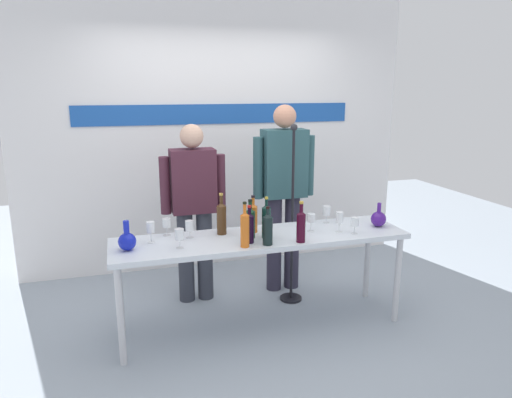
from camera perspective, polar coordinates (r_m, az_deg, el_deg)
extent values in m
plane|color=#96A2AD|center=(3.95, 0.65, -15.18)|extent=(10.00, 10.00, 0.00)
cube|color=white|center=(4.97, -4.68, 8.87)|extent=(4.11, 0.10, 3.00)
cube|color=#1D51A7|center=(4.91, -4.57, 10.31)|extent=(2.88, 0.01, 0.20)
cube|color=silver|center=(3.66, 0.68, -4.83)|extent=(2.30, 0.58, 0.04)
cylinder|color=silver|center=(3.43, -16.22, -13.64)|extent=(0.05, 0.05, 0.73)
cylinder|color=silver|center=(4.04, 16.87, -9.42)|extent=(0.05, 0.05, 0.73)
cylinder|color=silver|center=(3.87, -16.35, -10.45)|extent=(0.05, 0.05, 0.73)
cylinder|color=silver|center=(4.42, 13.43, -7.20)|extent=(0.05, 0.05, 0.73)
sphere|color=#1320B6|center=(3.44, -15.46, -5.04)|extent=(0.13, 0.13, 0.13)
cylinder|color=#1320B6|center=(3.41, -15.56, -3.38)|extent=(0.04, 0.04, 0.10)
sphere|color=#441A82|center=(4.01, 14.73, -2.38)|extent=(0.13, 0.13, 0.13)
cylinder|color=#441A82|center=(3.98, 14.81, -1.05)|extent=(0.03, 0.03, 0.08)
cylinder|color=#31343F|center=(4.26, -8.56, -7.00)|extent=(0.14, 0.14, 0.83)
cylinder|color=#31343F|center=(4.29, -6.26, -6.80)|extent=(0.14, 0.14, 0.83)
cube|color=#482231|center=(4.09, -7.70, 2.22)|extent=(0.38, 0.22, 0.55)
cylinder|color=#482231|center=(4.06, -11.05, 1.62)|extent=(0.09, 0.09, 0.50)
cylinder|color=#482231|center=(4.14, -4.38, 2.05)|extent=(0.09, 0.09, 0.50)
sphere|color=#D5A78D|center=(4.03, -7.87, 7.63)|extent=(0.20, 0.20, 0.20)
cylinder|color=#2C283A|center=(4.43, 2.22, -5.49)|extent=(0.14, 0.14, 0.91)
cylinder|color=#2C283A|center=(4.49, 4.39, -5.26)|extent=(0.14, 0.14, 0.91)
cube|color=#2C5157|center=(4.28, 3.45, 4.37)|extent=(0.40, 0.22, 0.62)
cylinder|color=#2C5157|center=(4.20, 0.25, 3.80)|extent=(0.09, 0.09, 0.56)
cylinder|color=#2C5157|center=(4.37, 6.52, 4.10)|extent=(0.09, 0.09, 0.56)
sphere|color=tan|center=(4.23, 3.54, 10.05)|extent=(0.21, 0.21, 0.21)
cylinder|color=#CA631B|center=(3.71, -0.36, -2.52)|extent=(0.07, 0.07, 0.21)
cone|color=#CA631B|center=(3.68, -0.37, -0.77)|extent=(0.07, 0.07, 0.03)
cylinder|color=#CA631B|center=(3.68, -0.37, -0.39)|extent=(0.03, 0.03, 0.07)
cylinder|color=black|center=(3.67, -0.37, 0.30)|extent=(0.03, 0.03, 0.02)
cylinder|color=black|center=(3.42, 1.44, -3.92)|extent=(0.07, 0.07, 0.21)
cone|color=black|center=(3.39, 1.45, -2.03)|extent=(0.07, 0.07, 0.03)
cylinder|color=black|center=(3.38, 1.45, -1.72)|extent=(0.02, 0.02, 0.06)
cylinder|color=black|center=(3.37, 1.45, -1.07)|extent=(0.03, 0.03, 0.02)
cylinder|color=black|center=(3.57, 1.27, -2.94)|extent=(0.07, 0.07, 0.24)
cone|color=black|center=(3.54, 1.28, -0.91)|extent=(0.07, 0.07, 0.03)
cylinder|color=black|center=(3.53, 1.28, -0.55)|extent=(0.02, 0.02, 0.07)
cylinder|color=gold|center=(3.52, 1.28, 0.13)|extent=(0.03, 0.03, 0.02)
cylinder|color=#462C15|center=(3.67, -4.23, -2.59)|extent=(0.08, 0.08, 0.23)
cone|color=#462C15|center=(3.64, -4.26, -0.67)|extent=(0.08, 0.08, 0.03)
cylinder|color=#462C15|center=(3.63, -4.27, -0.21)|extent=(0.03, 0.03, 0.09)
cylinder|color=gold|center=(3.62, -4.28, 0.57)|extent=(0.03, 0.03, 0.02)
cylinder|color=black|center=(3.46, -0.81, -3.74)|extent=(0.07, 0.07, 0.21)
cone|color=black|center=(3.43, -0.81, -1.91)|extent=(0.07, 0.07, 0.03)
cylinder|color=black|center=(3.43, -0.81, -1.57)|extent=(0.03, 0.03, 0.07)
cylinder|color=#A81514|center=(3.42, -0.82, -0.91)|extent=(0.03, 0.03, 0.02)
cylinder|color=orange|center=(3.37, -1.37, -3.96)|extent=(0.06, 0.06, 0.24)
cone|color=orange|center=(3.33, -1.38, -1.82)|extent=(0.06, 0.06, 0.03)
cylinder|color=orange|center=(3.33, -1.38, -1.32)|extent=(0.02, 0.02, 0.08)
cylinder|color=black|center=(3.31, -1.39, -0.49)|extent=(0.03, 0.03, 0.02)
cylinder|color=#12361E|center=(3.58, -0.71, -3.15)|extent=(0.07, 0.07, 0.21)
cone|color=#12361E|center=(3.55, -0.72, -1.33)|extent=(0.07, 0.07, 0.03)
cylinder|color=#12361E|center=(3.54, -0.72, -0.93)|extent=(0.03, 0.03, 0.08)
cylinder|color=black|center=(3.53, -0.72, -0.20)|extent=(0.03, 0.03, 0.02)
cylinder|color=#340519|center=(3.50, 5.51, -3.56)|extent=(0.07, 0.07, 0.22)
cone|color=#340519|center=(3.46, 5.55, -1.67)|extent=(0.07, 0.07, 0.03)
cylinder|color=#340519|center=(3.45, 5.56, -1.21)|extent=(0.03, 0.03, 0.08)
cylinder|color=gold|center=(3.44, 5.58, -0.43)|extent=(0.03, 0.03, 0.02)
cylinder|color=white|center=(3.43, -9.27, -5.90)|extent=(0.05, 0.05, 0.00)
cylinder|color=white|center=(3.42, -9.29, -5.38)|extent=(0.01, 0.01, 0.06)
cylinder|color=white|center=(3.39, -9.34, -4.25)|extent=(0.07, 0.07, 0.08)
cylinder|color=white|center=(3.73, -10.81, -4.36)|extent=(0.06, 0.06, 0.00)
cylinder|color=white|center=(3.72, -10.83, -3.85)|extent=(0.01, 0.01, 0.07)
cylinder|color=white|center=(3.70, -10.88, -2.85)|extent=(0.06, 0.06, 0.07)
cylinder|color=white|center=(3.64, -8.08, -4.71)|extent=(0.06, 0.06, 0.00)
cylinder|color=white|center=(3.63, -8.09, -4.26)|extent=(0.01, 0.01, 0.06)
cylinder|color=white|center=(3.61, -8.13, -3.23)|extent=(0.06, 0.06, 0.08)
cylinder|color=white|center=(3.59, -12.66, -5.18)|extent=(0.06, 0.06, 0.00)
cylinder|color=white|center=(3.57, -12.69, -4.57)|extent=(0.01, 0.01, 0.08)
cylinder|color=white|center=(3.55, -12.76, -3.36)|extent=(0.06, 0.06, 0.08)
cylinder|color=white|center=(3.78, 11.90, -4.14)|extent=(0.05, 0.05, 0.00)
cylinder|color=white|center=(3.77, 11.92, -3.66)|extent=(0.01, 0.01, 0.06)
cylinder|color=white|center=(3.76, 11.97, -2.70)|extent=(0.06, 0.06, 0.07)
cylinder|color=white|center=(4.04, 8.56, -2.87)|extent=(0.06, 0.06, 0.00)
cylinder|color=white|center=(4.03, 8.58, -2.40)|extent=(0.01, 0.01, 0.07)
cylinder|color=white|center=(4.01, 8.61, -1.40)|extent=(0.06, 0.06, 0.08)
cylinder|color=white|center=(3.79, 6.68, -3.90)|extent=(0.06, 0.06, 0.00)
cylinder|color=white|center=(3.78, 6.70, -3.34)|extent=(0.01, 0.01, 0.07)
cylinder|color=white|center=(3.76, 6.73, -2.29)|extent=(0.06, 0.06, 0.07)
cylinder|color=white|center=(3.80, 10.10, -3.96)|extent=(0.06, 0.06, 0.00)
cylinder|color=white|center=(3.79, 10.12, -3.39)|extent=(0.01, 0.01, 0.08)
cylinder|color=white|center=(3.77, 10.17, -2.21)|extent=(0.06, 0.06, 0.09)
cylinder|color=black|center=(4.39, 4.27, -11.98)|extent=(0.20, 0.20, 0.02)
cylinder|color=black|center=(4.13, 4.45, -2.41)|extent=(0.02, 0.02, 1.54)
sphere|color=#232328|center=(3.98, 4.67, 8.72)|extent=(0.06, 0.06, 0.06)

